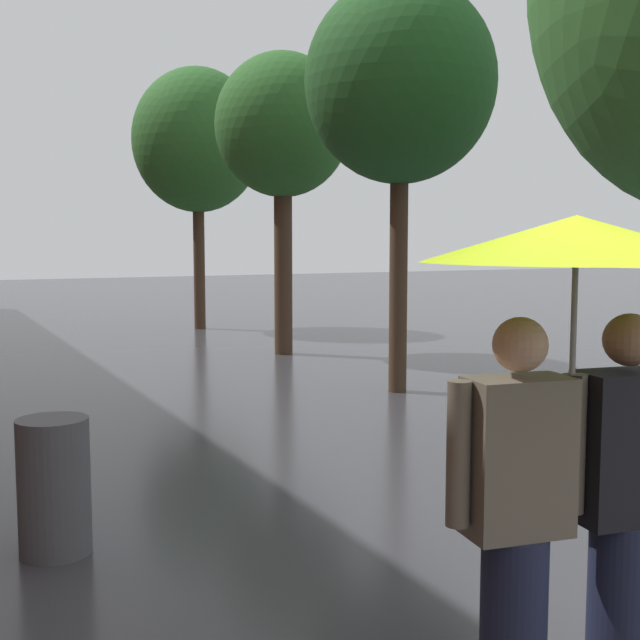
{
  "coord_description": "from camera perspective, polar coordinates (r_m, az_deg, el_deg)",
  "views": [
    {
      "loc": [
        -2.93,
        -1.57,
        1.94
      ],
      "look_at": [
        -0.26,
        3.76,
        1.35
      ],
      "focal_mm": 45.56,
      "sensor_mm": 36.0,
      "label": 1
    }
  ],
  "objects": [
    {
      "name": "street_tree_2",
      "position": [
        13.83,
        -2.64,
        13.31
      ],
      "size": [
        2.25,
        2.25,
        5.02
      ],
      "color": "#473323",
      "rests_on": "ground"
    },
    {
      "name": "street_tree_1",
      "position": [
        10.49,
        5.66,
        16.17
      ],
      "size": [
        2.37,
        2.37,
        5.13
      ],
      "color": "#473323",
      "rests_on": "ground"
    },
    {
      "name": "couple_under_umbrella",
      "position": [
        3.3,
        17.38,
        -4.01
      ],
      "size": [
        1.2,
        1.2,
        2.04
      ],
      "color": "#1E233D",
      "rests_on": "ground"
    },
    {
      "name": "litter_bin",
      "position": [
        5.37,
        -18.18,
        -11.04
      ],
      "size": [
        0.44,
        0.44,
        0.85
      ],
      "primitive_type": "cylinder",
      "color": "#4C4C51",
      "rests_on": "ground"
    },
    {
      "name": "street_tree_3",
      "position": [
        17.93,
        -8.61,
        12.32
      ],
      "size": [
        2.77,
        2.77,
        5.58
      ],
      "color": "#473323",
      "rests_on": "ground"
    }
  ]
}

